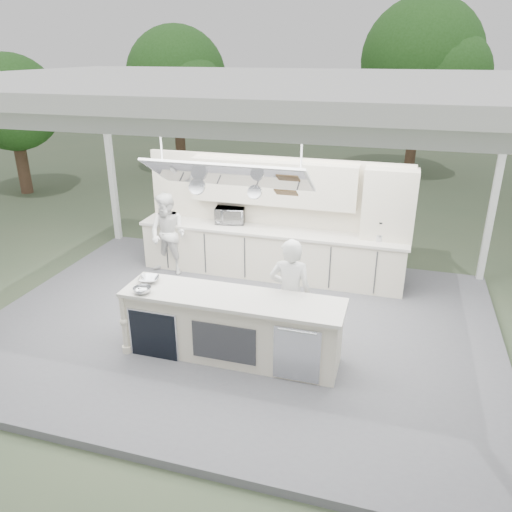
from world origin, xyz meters
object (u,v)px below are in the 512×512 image
(demo_island, at_px, (231,326))
(back_counter, at_px, (270,252))
(head_chef, at_px, (290,294))
(sous_chef, at_px, (168,234))

(demo_island, relative_size, back_counter, 0.61)
(demo_island, bearing_deg, head_chef, 34.88)
(demo_island, height_order, sous_chef, sous_chef)
(back_counter, bearing_deg, head_chef, -68.47)
(head_chef, bearing_deg, back_counter, -71.83)
(head_chef, distance_m, sous_chef, 3.38)
(back_counter, bearing_deg, sous_chef, -167.37)
(back_counter, distance_m, sous_chef, 1.97)
(demo_island, distance_m, head_chef, 0.96)
(sous_chef, bearing_deg, demo_island, -38.48)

